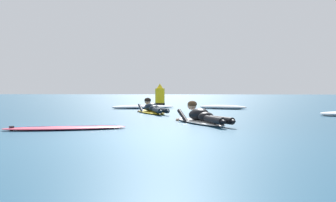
# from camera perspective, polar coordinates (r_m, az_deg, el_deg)

# --- Properties ---
(ground_plane) EXTENTS (120.00, 120.00, 0.00)m
(ground_plane) POSITION_cam_1_polar(r_m,az_deg,el_deg) (16.02, 1.21, -1.13)
(ground_plane) COLOR navy
(surfer_near) EXTENTS (1.47, 2.51, 0.55)m
(surfer_near) POSITION_cam_1_polar(r_m,az_deg,el_deg) (9.05, 4.63, -2.27)
(surfer_near) COLOR white
(surfer_near) RESTS_ON ground
(surfer_far) EXTENTS (1.48, 2.64, 0.54)m
(surfer_far) POSITION_cam_1_polar(r_m,az_deg,el_deg) (13.02, -2.22, -1.14)
(surfer_far) COLOR yellow
(surfer_far) RESTS_ON ground
(drifting_surfboard) EXTENTS (2.30, 1.28, 0.16)m
(drifting_surfboard) POSITION_cam_1_polar(r_m,az_deg,el_deg) (7.90, -14.14, -3.61)
(drifting_surfboard) COLOR #E54C66
(drifting_surfboard) RESTS_ON ground
(whitewater_front) EXTENTS (2.59, 1.37, 0.16)m
(whitewater_front) POSITION_cam_1_polar(r_m,az_deg,el_deg) (16.31, -3.48, -0.83)
(whitewater_front) COLOR white
(whitewater_front) RESTS_ON ground
(whitewater_back) EXTENTS (2.00, 1.16, 0.16)m
(whitewater_back) POSITION_cam_1_polar(r_m,az_deg,el_deg) (16.16, 7.61, -0.85)
(whitewater_back) COLOR white
(whitewater_back) RESTS_ON ground
(channel_marker_buoy) EXTENTS (0.48, 0.48, 1.06)m
(channel_marker_buoy) POSITION_cam_1_polar(r_m,az_deg,el_deg) (20.00, -1.13, 0.61)
(channel_marker_buoy) COLOR yellow
(channel_marker_buoy) RESTS_ON ground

